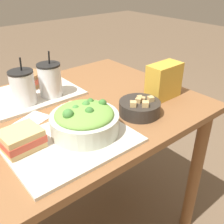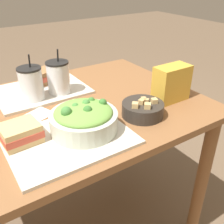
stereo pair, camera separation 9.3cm
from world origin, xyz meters
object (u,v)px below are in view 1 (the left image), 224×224
(sandwich_far, at_px, (31,80))
(chip_bag, at_px, (164,81))
(sandwich_near, at_px, (21,139))
(baguette_near, at_px, (66,113))
(drink_cup_dark, at_px, (23,88))
(salad_bowl, at_px, (85,120))
(napkin_folded, at_px, (32,121))
(soup_bowl, at_px, (140,107))
(drink_cup_red, at_px, (50,81))

(sandwich_far, bearing_deg, chip_bag, -69.78)
(sandwich_near, relative_size, baguette_near, 1.13)
(drink_cup_dark, bearing_deg, salad_bowl, -78.58)
(baguette_near, bearing_deg, napkin_folded, 23.89)
(chip_bag, xyz_separation_m, napkin_folded, (-0.55, 0.18, -0.08))
(baguette_near, relative_size, drink_cup_dark, 0.59)
(soup_bowl, height_order, drink_cup_dark, drink_cup_dark)
(chip_bag, bearing_deg, salad_bowl, -176.96)
(soup_bowl, xyz_separation_m, drink_cup_red, (-0.19, 0.36, 0.05))
(soup_bowl, distance_m, drink_cup_dark, 0.48)
(salad_bowl, height_order, baguette_near, salad_bowl)
(salad_bowl, distance_m, chip_bag, 0.44)
(baguette_near, bearing_deg, chip_bag, -119.69)
(drink_cup_dark, xyz_separation_m, drink_cup_red, (0.12, -0.00, 0.00))
(drink_cup_dark, distance_m, chip_bag, 0.60)
(soup_bowl, bearing_deg, napkin_folded, 148.11)
(salad_bowl, xyz_separation_m, sandwich_far, (0.03, 0.49, -0.02))
(soup_bowl, height_order, sandwich_near, same)
(soup_bowl, height_order, napkin_folded, soup_bowl)
(salad_bowl, distance_m, napkin_folded, 0.24)
(baguette_near, height_order, drink_cup_red, drink_cup_red)
(napkin_folded, bearing_deg, sandwich_near, -123.42)
(sandwich_far, height_order, chip_bag, chip_bag)
(soup_bowl, distance_m, napkin_folded, 0.42)
(drink_cup_red, relative_size, napkin_folded, 1.35)
(drink_cup_dark, relative_size, chip_bag, 1.26)
(salad_bowl, relative_size, drink_cup_dark, 1.20)
(sandwich_near, distance_m, drink_cup_red, 0.39)
(drink_cup_red, bearing_deg, chip_bag, -39.31)
(drink_cup_dark, distance_m, napkin_folded, 0.16)
(drink_cup_dark, xyz_separation_m, napkin_folded, (-0.04, -0.14, -0.08))
(sandwich_far, bearing_deg, soup_bowl, -87.87)
(sandwich_near, distance_m, chip_bag, 0.65)
(sandwich_near, relative_size, drink_cup_red, 0.65)
(salad_bowl, bearing_deg, drink_cup_red, 80.92)
(soup_bowl, xyz_separation_m, chip_bag, (0.19, 0.04, 0.05))
(salad_bowl, xyz_separation_m, drink_cup_dark, (-0.07, 0.34, 0.02))
(drink_cup_dark, height_order, chip_bag, drink_cup_dark)
(chip_bag, bearing_deg, soup_bowl, -167.22)
(sandwich_near, bearing_deg, sandwich_far, 58.29)
(drink_cup_dark, height_order, drink_cup_red, drink_cup_red)
(soup_bowl, relative_size, chip_bag, 1.04)
(napkin_folded, bearing_deg, soup_bowl, -31.89)
(sandwich_far, xyz_separation_m, napkin_folded, (-0.13, -0.29, -0.04))
(sandwich_near, distance_m, baguette_near, 0.20)
(soup_bowl, relative_size, baguette_near, 1.41)
(salad_bowl, bearing_deg, chip_bag, 3.43)
(salad_bowl, relative_size, napkin_folded, 1.60)
(baguette_near, distance_m, chip_bag, 0.46)
(soup_bowl, bearing_deg, drink_cup_red, 118.34)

